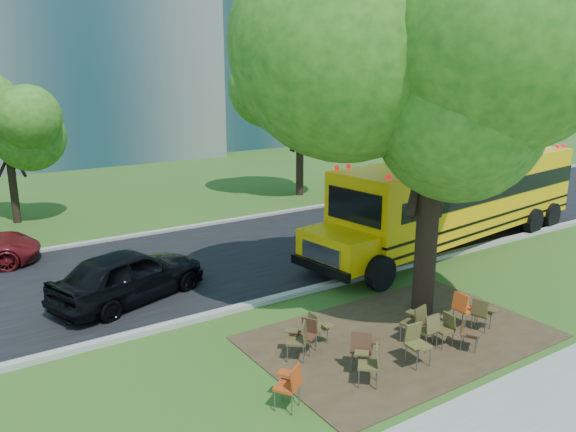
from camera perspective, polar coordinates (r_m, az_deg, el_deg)
ground at (r=13.67m, az=6.77°, el=-12.39°), size 160.00×160.00×0.00m
dirt_patch at (r=13.94m, az=11.35°, el=-11.94°), size 7.00×4.50×0.03m
asphalt_road at (r=19.11m, az=-6.81°, el=-4.34°), size 80.00×8.00×0.04m
kerb_near at (r=15.83m, az=-0.26°, el=-8.12°), size 80.00×0.25×0.14m
kerb_far at (r=22.69m, az=-11.46°, el=-1.36°), size 80.00×0.25×0.14m
building_right at (r=57.40m, az=0.90°, el=20.84°), size 30.00×16.00×25.00m
bg_tree_2 at (r=25.51m, az=-26.81°, el=8.59°), size 4.80×4.80×6.62m
bg_tree_3 at (r=28.22m, az=1.24°, el=12.21°), size 5.60×5.60×7.84m
bg_tree_4 at (r=32.74m, az=14.11°, el=10.89°), size 5.00×5.00×6.85m
main_tree at (r=14.14m, az=14.87°, el=13.26°), size 7.20×7.20×9.58m
school_bus at (r=21.35m, az=17.09°, el=2.08°), size 12.97×4.25×3.12m
chair_0 at (r=10.87m, az=0.22°, el=-16.54°), size 0.59×0.74×0.89m
chair_1 at (r=12.16m, az=7.60°, el=-12.93°), size 0.81×0.64×0.94m
chair_2 at (r=11.69m, az=8.46°, el=-14.32°), size 0.61×0.77×0.90m
chair_3 at (r=12.57m, az=12.86°, el=-12.27°), size 0.64×0.54×0.93m
chair_4 at (r=13.29m, az=14.12°, el=-10.90°), size 0.58×0.53×0.90m
chair_5 at (r=13.52m, az=17.81°, el=-11.01°), size 0.53×0.65×0.80m
chair_6 at (r=13.59m, az=15.61°, el=-10.72°), size 0.47×0.55×0.79m
chair_7 at (r=14.54m, az=19.13°, el=-9.15°), size 0.62×0.58×0.84m
chair_8 at (r=12.48m, az=1.12°, el=-12.19°), size 0.61×0.77×0.89m
chair_9 at (r=12.82m, az=1.87°, el=-11.72°), size 0.66×0.54×0.80m
chair_10 at (r=13.17m, az=2.98°, el=-11.03°), size 0.46×0.52×0.79m
chair_11 at (r=13.48m, az=12.85°, el=-10.25°), size 0.65×0.68×0.97m
chair_12 at (r=14.56m, az=17.49°, el=-8.76°), size 0.55×0.60×0.93m
black_car at (r=16.04m, az=-15.85°, el=-5.78°), size 4.74×3.12×1.50m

